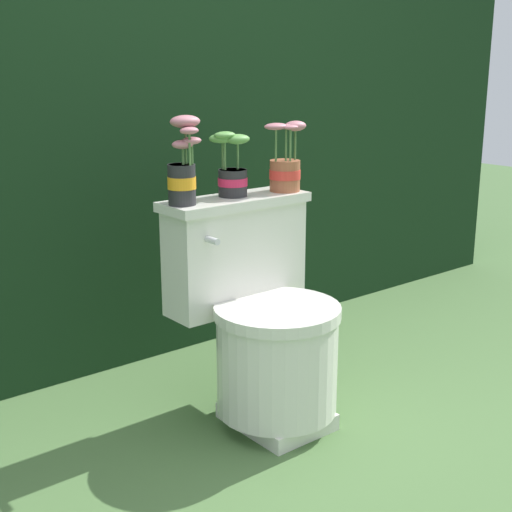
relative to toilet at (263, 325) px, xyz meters
The scene contains 6 objects.
ground_plane 0.35m from the toilet, 121.92° to the right, with size 12.00×12.00×0.00m, color #4C703D.
hedge_backdrop 1.22m from the toilet, 93.75° to the left, with size 4.39×0.87×1.76m.
toilet is the anchor object (origin of this frame).
potted_plant_left 0.56m from the toilet, 146.39° to the left, with size 0.11×0.10×0.27m.
potted_plant_midleft 0.51m from the toilet, 90.39° to the left, with size 0.13×0.10×0.21m.
potted_plant_middle 0.53m from the toilet, 31.88° to the left, with size 0.16×0.10×0.23m.
Camera 1 is at (-1.29, -1.53, 1.12)m, focal length 50.00 mm.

